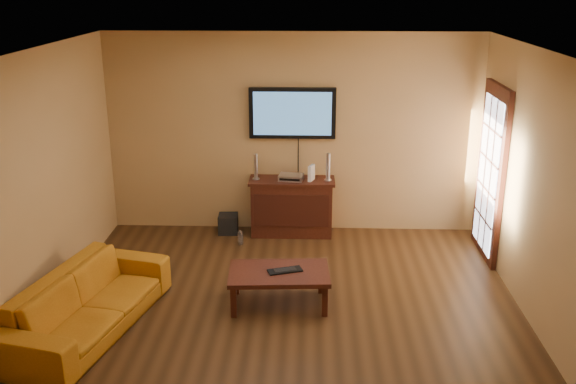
{
  "coord_description": "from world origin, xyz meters",
  "views": [
    {
      "loc": [
        0.24,
        -5.91,
        3.37
      ],
      "look_at": [
        -0.0,
        0.8,
        1.1
      ],
      "focal_mm": 40.0,
      "sensor_mm": 36.0,
      "label": 1
    }
  ],
  "objects_px": {
    "coffee_table": "(279,276)",
    "television": "(292,113)",
    "speaker_left": "(256,168)",
    "media_console": "(292,207)",
    "sofa": "(87,293)",
    "game_console": "(311,173)",
    "av_receiver": "(291,177)",
    "subwoofer": "(228,224)",
    "speaker_right": "(328,168)",
    "bottle": "(240,238)",
    "keyboard": "(285,270)"
  },
  "relations": [
    {
      "from": "media_console",
      "to": "speaker_left",
      "type": "relative_size",
      "value": 3.27
    },
    {
      "from": "media_console",
      "to": "speaker_right",
      "type": "distance_m",
      "value": 0.74
    },
    {
      "from": "game_console",
      "to": "speaker_right",
      "type": "bearing_deg",
      "value": 25.48
    },
    {
      "from": "television",
      "to": "coffee_table",
      "type": "xyz_separation_m",
      "value": [
        -0.07,
        -2.19,
        -1.3
      ]
    },
    {
      "from": "sofa",
      "to": "game_console",
      "type": "bearing_deg",
      "value": -27.12
    },
    {
      "from": "coffee_table",
      "to": "av_receiver",
      "type": "height_order",
      "value": "av_receiver"
    },
    {
      "from": "subwoofer",
      "to": "bottle",
      "type": "distance_m",
      "value": 0.46
    },
    {
      "from": "av_receiver",
      "to": "subwoofer",
      "type": "distance_m",
      "value": 1.11
    },
    {
      "from": "subwoofer",
      "to": "speaker_right",
      "type": "bearing_deg",
      "value": -3.42
    },
    {
      "from": "game_console",
      "to": "keyboard",
      "type": "height_order",
      "value": "game_console"
    },
    {
      "from": "speaker_right",
      "to": "bottle",
      "type": "xyz_separation_m",
      "value": [
        -1.15,
        -0.38,
        -0.86
      ]
    },
    {
      "from": "sofa",
      "to": "speaker_right",
      "type": "bearing_deg",
      "value": -29.68
    },
    {
      "from": "speaker_right",
      "to": "sofa",
      "type": "bearing_deg",
      "value": -133.3
    },
    {
      "from": "media_console",
      "to": "bottle",
      "type": "relative_size",
      "value": 5.72
    },
    {
      "from": "media_console",
      "to": "av_receiver",
      "type": "distance_m",
      "value": 0.42
    },
    {
      "from": "sofa",
      "to": "speaker_right",
      "type": "distance_m",
      "value": 3.58
    },
    {
      "from": "coffee_table",
      "to": "subwoofer",
      "type": "relative_size",
      "value": 4.24
    },
    {
      "from": "media_console",
      "to": "av_receiver",
      "type": "bearing_deg",
      "value": -128.57
    },
    {
      "from": "sofa",
      "to": "game_console",
      "type": "xyz_separation_m",
      "value": [
        2.2,
        2.56,
        0.49
      ]
    },
    {
      "from": "media_console",
      "to": "av_receiver",
      "type": "relative_size",
      "value": 3.6
    },
    {
      "from": "media_console",
      "to": "speaker_left",
      "type": "bearing_deg",
      "value": -179.79
    },
    {
      "from": "speaker_left",
      "to": "game_console",
      "type": "height_order",
      "value": "speaker_left"
    },
    {
      "from": "television",
      "to": "sofa",
      "type": "relative_size",
      "value": 0.56
    },
    {
      "from": "television",
      "to": "sofa",
      "type": "xyz_separation_m",
      "value": [
        -1.94,
        -2.77,
        -1.24
      ]
    },
    {
      "from": "coffee_table",
      "to": "sofa",
      "type": "relative_size",
      "value": 0.54
    },
    {
      "from": "coffee_table",
      "to": "subwoofer",
      "type": "distance_m",
      "value": 2.18
    },
    {
      "from": "coffee_table",
      "to": "speaker_left",
      "type": "distance_m",
      "value": 2.14
    },
    {
      "from": "coffee_table",
      "to": "television",
      "type": "bearing_deg",
      "value": 88.05
    },
    {
      "from": "speaker_right",
      "to": "television",
      "type": "bearing_deg",
      "value": 157.39
    },
    {
      "from": "speaker_right",
      "to": "keyboard",
      "type": "height_order",
      "value": "speaker_right"
    },
    {
      "from": "coffee_table",
      "to": "media_console",
      "type": "bearing_deg",
      "value": 87.88
    },
    {
      "from": "television",
      "to": "bottle",
      "type": "xyz_separation_m",
      "value": [
        -0.67,
        -0.59,
        -1.55
      ]
    },
    {
      "from": "sofa",
      "to": "game_console",
      "type": "relative_size",
      "value": 9.68
    },
    {
      "from": "keyboard",
      "to": "speaker_right",
      "type": "bearing_deg",
      "value": 76.09
    },
    {
      "from": "speaker_right",
      "to": "coffee_table",
      "type": "bearing_deg",
      "value": -105.6
    },
    {
      "from": "speaker_right",
      "to": "bottle",
      "type": "distance_m",
      "value": 1.48
    },
    {
      "from": "av_receiver",
      "to": "speaker_left",
      "type": "bearing_deg",
      "value": -173.02
    },
    {
      "from": "speaker_left",
      "to": "subwoofer",
      "type": "relative_size",
      "value": 1.35
    },
    {
      "from": "subwoofer",
      "to": "coffee_table",
      "type": "bearing_deg",
      "value": -70.7
    },
    {
      "from": "game_console",
      "to": "subwoofer",
      "type": "relative_size",
      "value": 0.81
    },
    {
      "from": "speaker_left",
      "to": "subwoofer",
      "type": "distance_m",
      "value": 0.9
    },
    {
      "from": "subwoofer",
      "to": "television",
      "type": "bearing_deg",
      "value": 8.98
    },
    {
      "from": "coffee_table",
      "to": "bottle",
      "type": "height_order",
      "value": "coffee_table"
    },
    {
      "from": "bottle",
      "to": "media_console",
      "type": "bearing_deg",
      "value": 31.25
    },
    {
      "from": "media_console",
      "to": "game_console",
      "type": "relative_size",
      "value": 5.43
    },
    {
      "from": "bottle",
      "to": "television",
      "type": "bearing_deg",
      "value": 41.28
    },
    {
      "from": "media_console",
      "to": "game_console",
      "type": "height_order",
      "value": "game_console"
    },
    {
      "from": "subwoofer",
      "to": "keyboard",
      "type": "distance_m",
      "value": 2.2
    },
    {
      "from": "coffee_table",
      "to": "speaker_right",
      "type": "distance_m",
      "value": 2.16
    },
    {
      "from": "sofa",
      "to": "av_receiver",
      "type": "xyz_separation_m",
      "value": [
        1.93,
        2.58,
        0.42
      ]
    }
  ]
}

